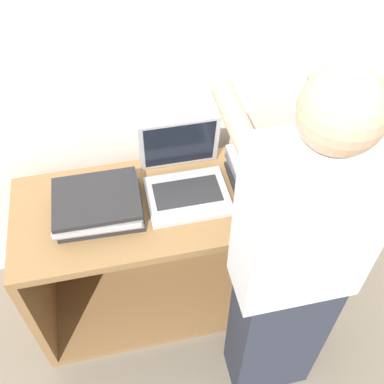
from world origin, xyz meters
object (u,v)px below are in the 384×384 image
object	(u,v)px
laptop_stack_right	(274,172)
laptop_stack_left	(98,204)
person	(291,274)
laptop_open	(185,179)

from	to	relation	value
laptop_stack_right	laptop_stack_left	bearing A→B (deg)	179.95
laptop_stack_left	person	size ratio (longest dim) A/B	0.22
laptop_open	person	xyz separation A→B (m)	(0.26, -0.52, 0.00)
laptop_stack_right	person	size ratio (longest dim) A/B	0.22
laptop_open	laptop_stack_right	size ratio (longest dim) A/B	0.93
laptop_open	person	world-z (taller)	person
laptop_stack_left	laptop_stack_right	bearing A→B (deg)	-0.05
laptop_open	laptop_stack_left	world-z (taller)	laptop_open
laptop_open	person	distance (m)	0.58
laptop_stack_left	person	distance (m)	0.78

